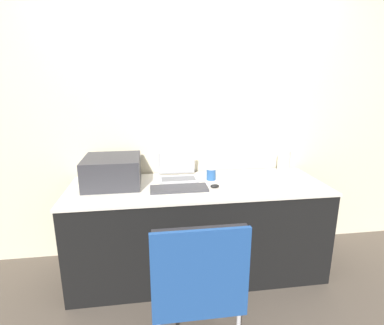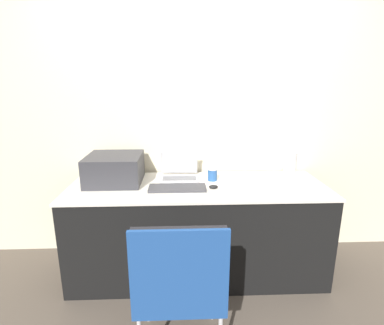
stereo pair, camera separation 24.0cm
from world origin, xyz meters
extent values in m
plane|color=brown|center=(0.00, 0.00, 0.00)|extent=(14.00, 14.00, 0.00)
cube|color=beige|center=(0.00, 0.77, 1.30)|extent=(8.00, 0.05, 2.60)
cube|color=black|center=(0.00, 0.35, 0.38)|extent=(2.04, 0.71, 0.76)
cube|color=silver|center=(0.00, 0.35, 0.77)|extent=(2.06, 0.73, 0.02)
cube|color=#333338|center=(-0.68, 0.46, 0.89)|extent=(0.44, 0.43, 0.23)
cube|color=#51565B|center=(-0.68, 0.42, 0.99)|extent=(0.35, 0.33, 0.04)
cube|color=#B7B7BC|center=(-0.15, 0.49, 0.79)|extent=(0.32, 0.21, 0.02)
cube|color=slate|center=(-0.15, 0.48, 0.80)|extent=(0.28, 0.11, 0.00)
cube|color=#B7B7BC|center=(-0.15, 0.62, 0.90)|extent=(0.32, 0.05, 0.20)
cube|color=silver|center=(-0.15, 0.61, 0.90)|extent=(0.29, 0.04, 0.18)
cube|color=#3D3D42|center=(-0.16, 0.26, 0.79)|extent=(0.44, 0.17, 0.02)
cylinder|color=#285699|center=(0.13, 0.47, 0.83)|extent=(0.08, 0.08, 0.10)
cylinder|color=white|center=(0.13, 0.47, 0.88)|extent=(0.08, 0.08, 0.01)
ellipsoid|color=black|center=(0.12, 0.26, 0.79)|extent=(0.07, 0.04, 0.03)
cylinder|color=silver|center=(0.84, 0.59, 0.88)|extent=(0.11, 0.11, 0.20)
sphere|color=silver|center=(0.84, 0.59, 1.00)|extent=(0.06, 0.06, 0.06)
cube|color=black|center=(-0.15, -0.41, 0.42)|extent=(0.47, 0.43, 0.04)
cube|color=black|center=(-0.15, -0.61, 0.67)|extent=(0.47, 0.03, 0.46)
cylinder|color=silver|center=(-0.37, -0.22, 0.20)|extent=(0.02, 0.02, 0.40)
cylinder|color=silver|center=(0.07, -0.22, 0.20)|extent=(0.02, 0.02, 0.40)
cube|color=#1E478C|center=(-0.15, -0.64, 0.65)|extent=(0.50, 0.02, 0.51)
camera|label=1|loc=(-0.38, -1.91, 1.59)|focal=28.00mm
camera|label=2|loc=(-0.14, -1.93, 1.59)|focal=28.00mm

